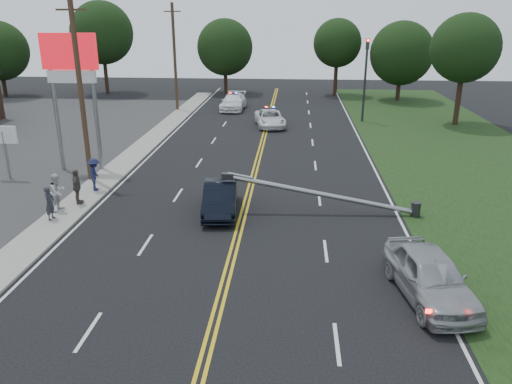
# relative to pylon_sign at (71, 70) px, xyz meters

# --- Properties ---
(ground) EXTENTS (120.00, 120.00, 0.00)m
(ground) POSITION_rel_pylon_sign_xyz_m (10.50, -14.00, -6.00)
(ground) COLOR black
(ground) RESTS_ON ground
(sidewalk) EXTENTS (1.80, 70.00, 0.12)m
(sidewalk) POSITION_rel_pylon_sign_xyz_m (2.10, -4.00, -5.94)
(sidewalk) COLOR gray
(sidewalk) RESTS_ON ground
(centerline_yellow) EXTENTS (0.36, 80.00, 0.00)m
(centerline_yellow) POSITION_rel_pylon_sign_xyz_m (10.50, -4.00, -5.99)
(centerline_yellow) COLOR gold
(centerline_yellow) RESTS_ON ground
(pylon_sign) EXTENTS (3.20, 0.35, 8.00)m
(pylon_sign) POSITION_rel_pylon_sign_xyz_m (0.00, 0.00, 0.00)
(pylon_sign) COLOR gray
(pylon_sign) RESTS_ON ground
(small_sign) EXTENTS (1.60, 0.14, 3.10)m
(small_sign) POSITION_rel_pylon_sign_xyz_m (-3.50, -2.00, -3.66)
(small_sign) COLOR gray
(small_sign) RESTS_ON ground
(traffic_signal) EXTENTS (0.28, 0.41, 7.05)m
(traffic_signal) POSITION_rel_pylon_sign_xyz_m (18.80, 16.00, -1.79)
(traffic_signal) COLOR #2D2D30
(traffic_signal) RESTS_ON ground
(fallen_streetlight) EXTENTS (9.36, 0.44, 1.91)m
(fallen_streetlight) POSITION_rel_pylon_sign_xyz_m (14.69, -6.00, -5.08)
(fallen_streetlight) COLOR #2D2D30
(fallen_streetlight) RESTS_ON ground
(utility_pole_mid) EXTENTS (1.60, 0.28, 10.00)m
(utility_pole_mid) POSITION_rel_pylon_sign_xyz_m (1.30, -2.00, -0.91)
(utility_pole_mid) COLOR #382619
(utility_pole_mid) RESTS_ON ground
(utility_pole_far) EXTENTS (1.60, 0.28, 10.00)m
(utility_pole_far) POSITION_rel_pylon_sign_xyz_m (1.30, 20.00, -0.91)
(utility_pole_far) COLOR #382619
(utility_pole_far) RESTS_ON ground
(tree_5) EXTENTS (7.11, 7.11, 10.49)m
(tree_5) POSITION_rel_pylon_sign_xyz_m (-9.53, 30.30, 0.92)
(tree_5) COLOR black
(tree_5) RESTS_ON ground
(tree_6) EXTENTS (6.48, 6.48, 8.55)m
(tree_6) POSITION_rel_pylon_sign_xyz_m (4.52, 31.72, -0.70)
(tree_6) COLOR black
(tree_6) RESTS_ON ground
(tree_7) EXTENTS (5.43, 5.43, 8.58)m
(tree_7) POSITION_rel_pylon_sign_xyz_m (17.47, 31.20, -0.15)
(tree_7) COLOR black
(tree_7) RESTS_ON ground
(tree_8) EXTENTS (6.73, 6.73, 8.37)m
(tree_8) POSITION_rel_pylon_sign_xyz_m (24.09, 27.98, -1.00)
(tree_8) COLOR black
(tree_8) RESTS_ON ground
(tree_9) EXTENTS (5.60, 5.60, 9.15)m
(tree_9) POSITION_rel_pylon_sign_xyz_m (26.62, 15.34, 0.33)
(tree_9) COLOR black
(tree_9) RESTS_ON ground
(crashed_sedan) EXTENTS (1.94, 4.51, 1.45)m
(crashed_sedan) POSITION_rel_pylon_sign_xyz_m (9.38, -6.18, -5.27)
(crashed_sedan) COLOR black
(crashed_sedan) RESTS_ON ground
(waiting_sedan) EXTENTS (2.72, 5.06, 1.64)m
(waiting_sedan) POSITION_rel_pylon_sign_xyz_m (17.43, -13.22, -5.18)
(waiting_sedan) COLOR #9C9FA4
(waiting_sedan) RESTS_ON ground
(emergency_a) EXTENTS (3.07, 5.18, 1.35)m
(emergency_a) POSITION_rel_pylon_sign_xyz_m (10.75, 13.39, -5.32)
(emergency_a) COLOR white
(emergency_a) RESTS_ON ground
(emergency_b) EXTENTS (2.33, 5.38, 1.54)m
(emergency_b) POSITION_rel_pylon_sign_xyz_m (6.75, 20.91, -5.23)
(emergency_b) COLOR white
(emergency_b) RESTS_ON ground
(bystander_a) EXTENTS (0.39, 0.58, 1.56)m
(bystander_a) POSITION_rel_pylon_sign_xyz_m (1.83, -7.91, -5.09)
(bystander_a) COLOR #292931
(bystander_a) RESTS_ON sidewalk
(bystander_b) EXTENTS (0.92, 1.05, 1.82)m
(bystander_b) POSITION_rel_pylon_sign_xyz_m (1.71, -6.81, -4.96)
(bystander_b) COLOR #BCBBC0
(bystander_b) RESTS_ON sidewalk
(bystander_c) EXTENTS (0.90, 1.25, 1.75)m
(bystander_c) POSITION_rel_pylon_sign_xyz_m (2.35, -3.87, -5.00)
(bystander_c) COLOR #1A1F43
(bystander_c) RESTS_ON sidewalk
(bystander_d) EXTENTS (0.63, 1.10, 1.76)m
(bystander_d) POSITION_rel_pylon_sign_xyz_m (2.24, -5.87, -5.00)
(bystander_d) COLOR #544A43
(bystander_d) RESTS_ON sidewalk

